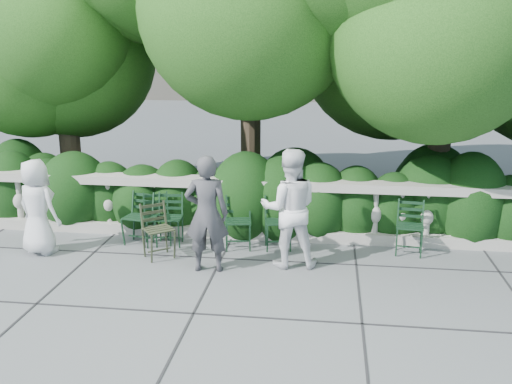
# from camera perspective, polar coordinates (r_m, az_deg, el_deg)

# --- Properties ---
(ground) EXTENTS (90.00, 90.00, 0.00)m
(ground) POSITION_cam_1_polar(r_m,az_deg,el_deg) (7.83, -0.96, -8.99)
(ground) COLOR #54585C
(ground) RESTS_ON ground
(balustrade) EXTENTS (12.00, 0.44, 1.00)m
(balustrade) POSITION_cam_1_polar(r_m,az_deg,el_deg) (9.34, 0.64, -1.78)
(balustrade) COLOR #9E998E
(balustrade) RESTS_ON ground
(shrub_hedge) EXTENTS (15.00, 2.60, 1.70)m
(shrub_hedge) POSITION_cam_1_polar(r_m,az_deg,el_deg) (10.62, 1.40, -2.44)
(shrub_hedge) COLOR black
(shrub_hedge) RESTS_ON ground
(chair_a) EXTENTS (0.48, 0.52, 0.84)m
(chair_a) POSITION_cam_1_polar(r_m,az_deg,el_deg) (9.15, -8.75, -5.53)
(chair_a) COLOR black
(chair_a) RESTS_ON ground
(chair_b) EXTENTS (0.59, 0.61, 0.84)m
(chair_b) POSITION_cam_1_polar(r_m,az_deg,el_deg) (9.18, -9.63, -5.49)
(chair_b) COLOR black
(chair_b) RESTS_ON ground
(chair_c) EXTENTS (0.52, 0.55, 0.84)m
(chair_c) POSITION_cam_1_polar(r_m,az_deg,el_deg) (9.30, -12.04, -5.36)
(chair_c) COLOR black
(chair_c) RESTS_ON ground
(chair_d) EXTENTS (0.51, 0.54, 0.84)m
(chair_d) POSITION_cam_1_polar(r_m,az_deg,el_deg) (8.89, -1.77, -5.98)
(chair_d) COLOR black
(chair_d) RESTS_ON ground
(chair_e) EXTENTS (0.52, 0.55, 0.84)m
(chair_e) POSITION_cam_1_polar(r_m,az_deg,el_deg) (8.88, 2.29, -6.01)
(chair_e) COLOR black
(chair_e) RESTS_ON ground
(chair_f) EXTENTS (0.49, 0.53, 0.84)m
(chair_f) POSITION_cam_1_polar(r_m,az_deg,el_deg) (8.96, 14.95, -6.34)
(chair_f) COLOR black
(chair_f) RESTS_ON ground
(chair_weathered) EXTENTS (0.64, 0.65, 0.84)m
(chair_weathered) POSITION_cam_1_polar(r_m,az_deg,el_deg) (8.66, -9.26, -6.78)
(chair_weathered) COLOR black
(chair_weathered) RESTS_ON ground
(person_businessman) EXTENTS (0.83, 0.68, 1.47)m
(person_businessman) POSITION_cam_1_polar(r_m,az_deg,el_deg) (9.23, -21.02, -1.41)
(person_businessman) COLOR silver
(person_businessman) RESTS_ON ground
(person_woman_grey) EXTENTS (0.65, 0.47, 1.67)m
(person_woman_grey) POSITION_cam_1_polar(r_m,az_deg,el_deg) (7.97, -4.95, -2.19)
(person_woman_grey) COLOR #3C3C40
(person_woman_grey) RESTS_ON ground
(person_casual_man) EXTENTS (0.91, 0.75, 1.72)m
(person_casual_man) POSITION_cam_1_polar(r_m,az_deg,el_deg) (8.12, 3.37, -1.63)
(person_casual_man) COLOR white
(person_casual_man) RESTS_ON ground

